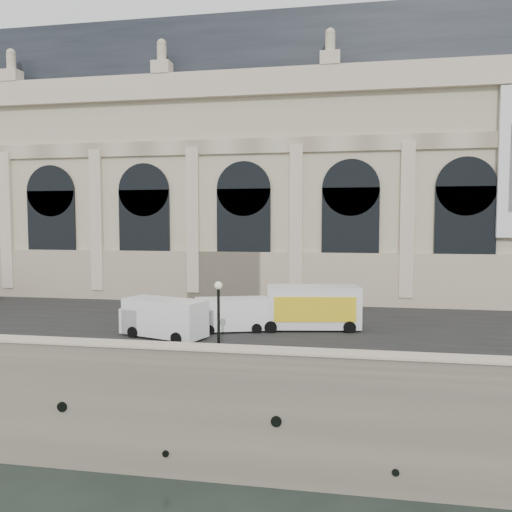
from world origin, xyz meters
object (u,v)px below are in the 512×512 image
(van_b, at_px, (160,318))
(van_c, at_px, (227,315))
(box_truck, at_px, (307,308))
(lamp_right, at_px, (219,320))

(van_b, height_order, van_c, van_b)
(box_truck, bearing_deg, van_b, -156.85)
(van_c, relative_size, box_truck, 0.69)
(van_b, height_order, lamp_right, lamp_right)
(lamp_right, bearing_deg, box_truck, 61.96)
(box_truck, relative_size, lamp_right, 1.86)
(box_truck, xyz_separation_m, lamp_right, (-4.49, -8.44, 0.60))
(van_b, xyz_separation_m, lamp_right, (5.15, -4.31, 0.86))
(van_b, bearing_deg, van_c, 31.97)
(van_b, relative_size, van_c, 1.11)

